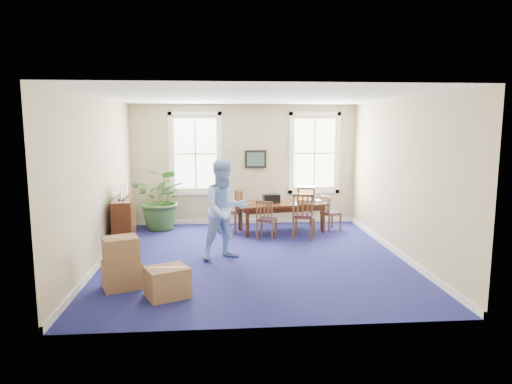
{
  "coord_description": "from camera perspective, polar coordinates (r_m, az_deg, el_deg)",
  "views": [
    {
      "loc": [
        -0.67,
        -8.96,
        2.69
      ],
      "look_at": [
        0.1,
        0.6,
        1.25
      ],
      "focal_mm": 32.0,
      "sensor_mm": 36.0,
      "label": 1
    }
  ],
  "objects": [
    {
      "name": "baseboard_right",
      "position": [
        10.02,
        17.01,
        -7.06
      ],
      "size": [
        0.04,
        6.5,
        0.12
      ],
      "primitive_type": "cube",
      "color": "white",
      "rests_on": "ground"
    },
    {
      "name": "conference_table",
      "position": [
        11.5,
        3.16,
        -3.13
      ],
      "size": [
        2.3,
        1.37,
        0.74
      ],
      "primitive_type": null,
      "rotation": [
        0.0,
        0.0,
        0.19
      ],
      "color": "#421E0F",
      "rests_on": "ground"
    },
    {
      "name": "chair_end_right",
      "position": [
        11.72,
        9.35,
        -2.6
      ],
      "size": [
        0.53,
        0.53,
        0.9
      ],
      "primitive_type": null,
      "rotation": [
        0.0,
        0.0,
        1.96
      ],
      "color": "brown",
      "rests_on": "ground"
    },
    {
      "name": "baseboard_back",
      "position": [
        12.48,
        -1.43,
        -3.64
      ],
      "size": [
        6.0,
        0.04,
        0.12
      ],
      "primitive_type": "cube",
      "color": "white",
      "rests_on": "ground"
    },
    {
      "name": "cardboard_boxes",
      "position": [
        7.94,
        -14.7,
        -8.11
      ],
      "size": [
        2.08,
        2.08,
        0.91
      ],
      "primitive_type": null,
      "rotation": [
        0.0,
        0.0,
        0.4
      ],
      "color": "#8F6845",
      "rests_on": "ground"
    },
    {
      "name": "credenza",
      "position": [
        10.36,
        -16.11,
        -3.71
      ],
      "size": [
        0.55,
        1.44,
        1.1
      ],
      "primitive_type": "cube",
      "rotation": [
        0.0,
        0.0,
        0.11
      ],
      "color": "#421E0F",
      "rests_on": "ground"
    },
    {
      "name": "wall_back",
      "position": [
        12.28,
        -1.46,
        3.44
      ],
      "size": [
        6.5,
        0.0,
        6.5
      ],
      "primitive_type": "plane",
      "rotation": [
        1.57,
        0.0,
        0.0
      ],
      "color": "tan",
      "rests_on": "ground"
    },
    {
      "name": "chair_near_right",
      "position": [
        10.82,
        6.01,
        -2.93
      ],
      "size": [
        0.62,
        0.62,
        1.09
      ],
      "primitive_type": null,
      "rotation": [
        0.0,
        0.0,
        2.82
      ],
      "color": "brown",
      "rests_on": "ground"
    },
    {
      "name": "window_left",
      "position": [
        12.23,
        -7.57,
        4.76
      ],
      "size": [
        1.4,
        0.12,
        2.2
      ],
      "primitive_type": null,
      "color": "white",
      "rests_on": "ground"
    },
    {
      "name": "wall_left",
      "position": [
        9.32,
        -19.05,
        1.36
      ],
      "size": [
        0.0,
        6.5,
        6.5
      ],
      "primitive_type": "plane",
      "rotation": [
        1.57,
        0.0,
        1.57
      ],
      "color": "tan",
      "rests_on": "ground"
    },
    {
      "name": "crt_tv",
      "position": [
        11.55,
        6.28,
        -0.25
      ],
      "size": [
        0.53,
        0.56,
        0.4
      ],
      "primitive_type": null,
      "rotation": [
        0.0,
        0.0,
        -0.2
      ],
      "color": "#B7B7BC",
      "rests_on": "conference_table"
    },
    {
      "name": "potted_plant",
      "position": [
        11.86,
        -11.63,
        -0.86
      ],
      "size": [
        1.76,
        1.66,
        1.58
      ],
      "primitive_type": "imported",
      "rotation": [
        0.0,
        0.0,
        -0.36
      ],
      "color": "#315724",
      "rests_on": "ground"
    },
    {
      "name": "game_console",
      "position": [
        11.59,
        7.74,
        -1.12
      ],
      "size": [
        0.23,
        0.25,
        0.05
      ],
      "primitive_type": "cube",
      "rotation": [
        0.0,
        0.0,
        0.33
      ],
      "color": "white",
      "rests_on": "conference_table"
    },
    {
      "name": "equipment_bag",
      "position": [
        11.43,
        1.93,
        -0.79
      ],
      "size": [
        0.44,
        0.31,
        0.21
      ],
      "primitive_type": "cube",
      "rotation": [
        0.0,
        0.0,
        0.1
      ],
      "color": "black",
      "rests_on": "conference_table"
    },
    {
      "name": "chair_end_left",
      "position": [
        11.37,
        -3.22,
        -2.32
      ],
      "size": [
        0.65,
        0.65,
        1.1
      ],
      "primitive_type": null,
      "rotation": [
        0.0,
        0.0,
        -1.98
      ],
      "color": "brown",
      "rests_on": "ground"
    },
    {
      "name": "floor",
      "position": [
        9.38,
        -0.32,
        -8.13
      ],
      "size": [
        6.5,
        6.5,
        0.0
      ],
      "primitive_type": "plane",
      "color": "navy",
      "rests_on": "ground"
    },
    {
      "name": "wall_front",
      "position": [
        5.85,
        2.05,
        -2.19
      ],
      "size": [
        6.5,
        0.0,
        6.5
      ],
      "primitive_type": "plane",
      "rotation": [
        -1.57,
        0.0,
        0.0
      ],
      "color": "tan",
      "rests_on": "ground"
    },
    {
      "name": "brochure_rack",
      "position": [
        10.23,
        -16.17,
        0.19
      ],
      "size": [
        0.32,
        0.74,
        0.32
      ],
      "primitive_type": null,
      "rotation": [
        0.0,
        0.0,
        -0.27
      ],
      "color": "#99999E",
      "rests_on": "credenza"
    },
    {
      "name": "ceiling",
      "position": [
        9.0,
        -0.34,
        11.79
      ],
      "size": [
        6.5,
        6.5,
        0.0
      ],
      "primitive_type": "plane",
      "rotation": [
        3.14,
        0.0,
        0.0
      ],
      "color": "white",
      "rests_on": "ground"
    },
    {
      "name": "wall_picture",
      "position": [
        12.23,
        -0.04,
        4.13
      ],
      "size": [
        0.58,
        0.06,
        0.48
      ],
      "primitive_type": null,
      "color": "black",
      "rests_on": "ground"
    },
    {
      "name": "wall_right",
      "position": [
        9.74,
        17.56,
        1.72
      ],
      "size": [
        0.0,
        6.5,
        6.5
      ],
      "primitive_type": "plane",
      "rotation": [
        1.57,
        0.0,
        -1.57
      ],
      "color": "tan",
      "rests_on": "ground"
    },
    {
      "name": "man",
      "position": [
        9.07,
        -3.9,
        -2.25
      ],
      "size": [
        1.18,
        1.05,
        1.99
      ],
      "primitive_type": "imported",
      "rotation": [
        0.0,
        0.0,
        0.37
      ],
      "color": "#95B9FA",
      "rests_on": "ground"
    },
    {
      "name": "baseboard_left",
      "position": [
        9.62,
        -18.43,
        -7.78
      ],
      "size": [
        0.04,
        6.5,
        0.12
      ],
      "primitive_type": "cube",
      "color": "white",
      "rests_on": "ground"
    },
    {
      "name": "chair_near_left",
      "position": [
        10.72,
        1.35,
        -3.45
      ],
      "size": [
        0.54,
        0.54,
        0.93
      ],
      "primitive_type": null,
      "rotation": [
        0.0,
        0.0,
        2.75
      ],
      "color": "brown",
      "rests_on": "ground"
    },
    {
      "name": "window_right",
      "position": [
        12.48,
        7.31,
        4.84
      ],
      "size": [
        1.4,
        0.12,
        2.2
      ],
      "primitive_type": null,
      "color": "white",
      "rests_on": "ground"
    }
  ]
}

